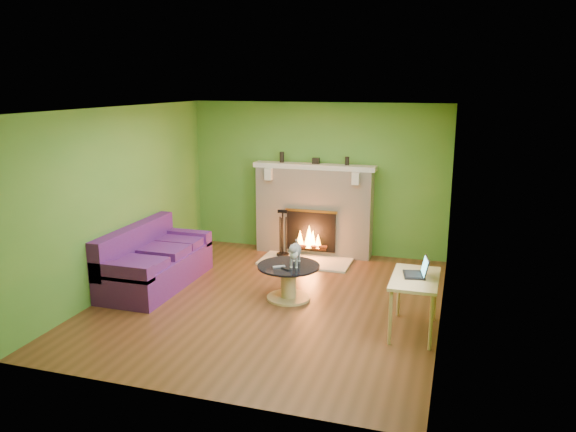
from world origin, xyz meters
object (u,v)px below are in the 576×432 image
sofa (153,263)px  coffee_table (289,279)px  desk (415,284)px  cat (295,252)px

sofa → coffee_table: sofa is taller
desk → cat: (-1.66, 0.62, 0.05)m
coffee_table → cat: cat is taller
coffee_table → cat: 0.39m
coffee_table → desk: bearing=-18.1°
desk → cat: cat is taller
sofa → coffee_table: (2.07, 0.06, -0.06)m
desk → cat: size_ratio=1.66×
coffee_table → cat: (0.08, 0.05, 0.38)m
cat → coffee_table: bearing=-157.0°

